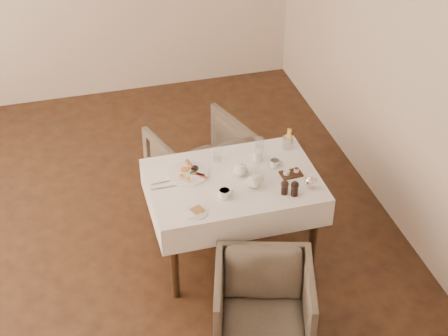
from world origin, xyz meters
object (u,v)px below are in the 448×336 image
object	(u,v)px
armchair_far	(203,165)
teapot_centre	(241,169)
breakfast_plate	(188,173)
table	(233,191)
armchair_near	(263,306)

from	to	relation	value
armchair_far	teapot_centre	xyz separation A→B (m)	(0.12, -0.75, 0.46)
breakfast_plate	teapot_centre	xyz separation A→B (m)	(0.38, -0.12, 0.05)
table	armchair_near	bearing A→B (deg)	-92.23
table	breakfast_plate	world-z (taller)	breakfast_plate
table	armchair_near	distance (m)	0.94
table	armchair_near	size ratio (longest dim) A/B	1.87
armchair_near	teapot_centre	size ratio (longest dim) A/B	4.31
armchair_far	teapot_centre	bearing A→B (deg)	80.45
breakfast_plate	table	bearing A→B (deg)	-10.11
armchair_far	breakfast_plate	distance (m)	0.79
teapot_centre	armchair_far	bearing A→B (deg)	111.29
breakfast_plate	teapot_centre	bearing A→B (deg)	-2.59
armchair_far	teapot_centre	distance (m)	0.89
breakfast_plate	armchair_far	bearing A→B (deg)	82.81
armchair_near	teapot_centre	bearing A→B (deg)	100.68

